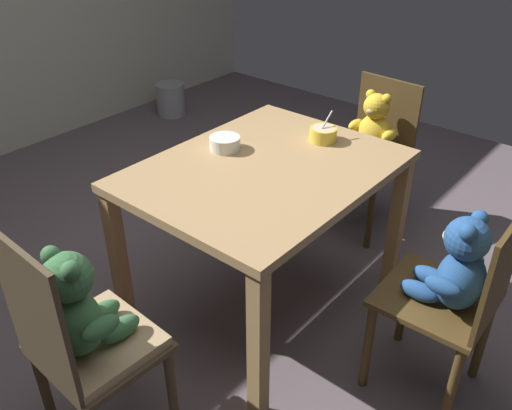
{
  "coord_description": "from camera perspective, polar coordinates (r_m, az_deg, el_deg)",
  "views": [
    {
      "loc": [
        -1.58,
        -1.27,
        1.8
      ],
      "look_at": [
        0.0,
        0.05,
        0.54
      ],
      "focal_mm": 38.3,
      "sensor_mm": 36.0,
      "label": 1
    }
  ],
  "objects": [
    {
      "name": "porridge_bowl_white_far_center",
      "position": [
        2.42,
        -3.28,
        6.5
      ],
      "size": [
        0.14,
        0.14,
        0.06
      ],
      "color": "silver",
      "rests_on": "dining_table"
    },
    {
      "name": "porridge_bowl_yellow_near_right",
      "position": [
        2.51,
        7.02,
        7.39
      ],
      "size": [
        0.13,
        0.13,
        0.13
      ],
      "color": "yellow",
      "rests_on": "dining_table"
    },
    {
      "name": "teddy_chair_near_left",
      "position": [
        1.86,
        -17.74,
        -11.98
      ],
      "size": [
        0.38,
        0.4,
        0.94
      ],
      "rotation": [
        0.0,
        0.0,
        -0.04
      ],
      "color": "#493B28",
      "rests_on": "ground_plane"
    },
    {
      "name": "dining_table",
      "position": [
        2.33,
        0.94,
        1.91
      ],
      "size": [
        1.11,
        0.87,
        0.75
      ],
      "color": "tan",
      "rests_on": "ground_plane"
    },
    {
      "name": "ground_plane",
      "position": [
        2.72,
        0.82,
        -10.46
      ],
      "size": [
        5.2,
        5.2,
        0.04
      ],
      "color": "#5F5358"
    },
    {
      "name": "teddy_chair_near_right",
      "position": [
        3.12,
        12.03,
        6.83
      ],
      "size": [
        0.42,
        0.44,
        0.84
      ],
      "rotation": [
        0.0,
        0.0,
        3.08
      ],
      "color": "#4E391E",
      "rests_on": "ground_plane"
    },
    {
      "name": "teddy_chair_near_front",
      "position": [
        2.09,
        20.12,
        -7.41
      ],
      "size": [
        0.4,
        0.41,
        0.86
      ],
      "rotation": [
        0.0,
        0.0,
        1.6
      ],
      "color": "#4A361A",
      "rests_on": "ground_plane"
    },
    {
      "name": "metal_pail",
      "position": [
        4.81,
        -8.9,
        10.87
      ],
      "size": [
        0.24,
        0.24,
        0.27
      ],
      "primitive_type": "cylinder",
      "color": "#93969B",
      "rests_on": "ground_plane"
    }
  ]
}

